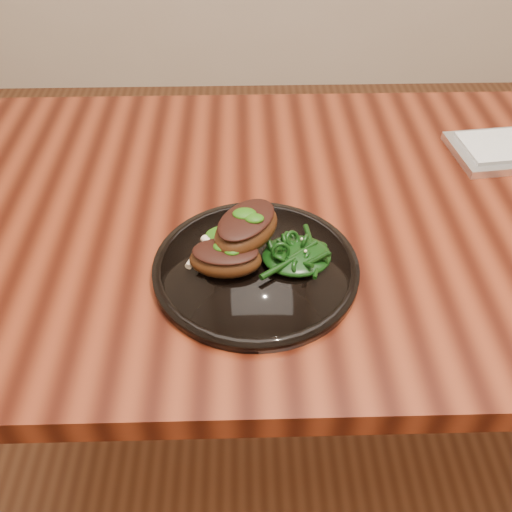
% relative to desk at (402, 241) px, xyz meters
% --- Properties ---
extents(desk, '(1.60, 0.80, 0.75)m').
position_rel_desk_xyz_m(desk, '(0.00, 0.00, 0.00)').
color(desk, black).
rests_on(desk, ground).
extents(plate, '(0.30, 0.30, 0.02)m').
position_rel_desk_xyz_m(plate, '(-0.26, -0.16, 0.09)').
color(plate, black).
rests_on(plate, desk).
extents(lamb_chop_front, '(0.11, 0.08, 0.05)m').
position_rel_desk_xyz_m(lamb_chop_front, '(-0.31, -0.17, 0.12)').
color(lamb_chop_front, '#41200C').
rests_on(lamb_chop_front, plate).
extents(lamb_chop_back, '(0.13, 0.14, 0.05)m').
position_rel_desk_xyz_m(lamb_chop_back, '(-0.28, -0.13, 0.14)').
color(lamb_chop_back, '#41200C').
rests_on(lamb_chop_back, plate).
extents(herb_smear, '(0.08, 0.05, 0.00)m').
position_rel_desk_xyz_m(herb_smear, '(-0.30, -0.09, 0.10)').
color(herb_smear, '#134307').
rests_on(herb_smear, plate).
extents(greens_heap, '(0.10, 0.09, 0.04)m').
position_rel_desk_xyz_m(greens_heap, '(-0.21, -0.15, 0.12)').
color(greens_heap, black).
rests_on(greens_heap, plate).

